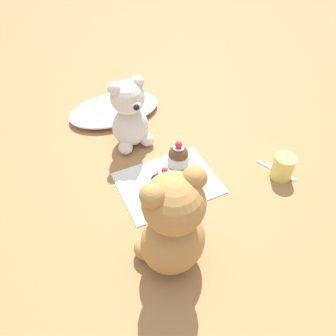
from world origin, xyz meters
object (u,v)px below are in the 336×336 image
Objects in this scene: saucer_plate at (165,190)px; cupcake_near_tan_bear at (165,182)px; teddy_bear_cream at (130,116)px; teddy_bear_tan at (172,226)px; juice_glass at (283,167)px; cupcake_near_cream_bear at (178,156)px; teaspoon at (276,170)px.

cupcake_near_tan_bear is at bearing -90.00° from saucer_plate.
teddy_bear_cream is 0.22m from cupcake_near_tan_bear.
juice_glass is (0.36, 0.10, -0.09)m from teddy_bear_tan.
cupcake_near_cream_bear is (0.14, 0.25, -0.09)m from teddy_bear_tan.
teddy_bear_tan is at bearing -95.52° from teaspoon.
juice_glass is at bearing -15.16° from saucer_plate.
teddy_bear_cream is 2.79× the size of cupcake_near_cream_bear.
juice_glass reaches higher than teaspoon.
teddy_bear_cream is 2.81× the size of cupcake_near_tan_bear.
saucer_plate is at bearing 90.00° from cupcake_near_tan_bear.
teddy_bear_tan is at bearing -119.45° from cupcake_near_cream_bear.
cupcake_near_cream_bear is 0.66× the size of teaspoon.
teddy_bear_tan reaches higher than juice_glass.
teaspoon is (0.23, -0.13, -0.03)m from cupcake_near_cream_bear.
juice_glass is (0.30, -0.29, -0.06)m from teddy_bear_cream.
juice_glass is (0.22, -0.15, 0.00)m from cupcake_near_cream_bear.
juice_glass is (0.30, -0.08, 0.03)m from saucer_plate.
cupcake_near_tan_bear is (0.07, 0.18, -0.08)m from teddy_bear_tan.
teddy_bear_cream is 0.43m from juice_glass.
cupcake_near_cream_bear is 0.11m from saucer_plate.
teddy_bear_cream is 0.39m from teddy_bear_tan.
cupcake_near_tan_bear is 0.31m from juice_glass.
saucer_plate is at bearing -93.24° from teddy_bear_cream.
teaspoon is at bearing -11.33° from cupcake_near_tan_bear.
cupcake_near_cream_bear is at bearing 44.59° from cupcake_near_tan_bear.
saucer_plate is at bearing -135.41° from cupcake_near_cream_bear.
teddy_bear_tan is at bearing -165.32° from juice_glass.
teddy_bear_tan is at bearing -103.69° from teddy_bear_cream.
cupcake_near_tan_bear is at bearing -124.35° from teaspoon.
cupcake_near_tan_bear is 1.10× the size of juice_glass.
saucer_plate is 0.03m from cupcake_near_tan_bear.
teddy_bear_tan is 0.40m from teaspoon.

